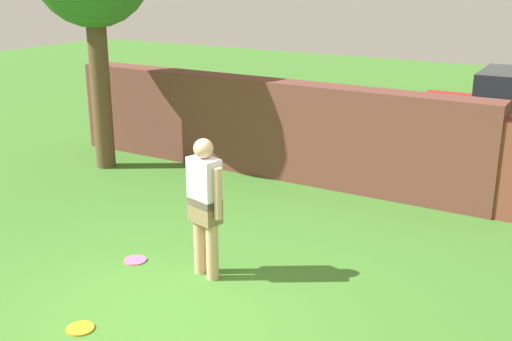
% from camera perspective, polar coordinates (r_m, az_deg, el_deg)
% --- Properties ---
extents(ground_plane, '(40.00, 40.00, 0.00)m').
position_cam_1_polar(ground_plane, '(6.63, -8.39, -12.81)').
color(ground_plane, '#3D7528').
extents(brick_wall, '(7.67, 0.50, 1.62)m').
position_cam_1_polar(brick_wall, '(10.69, 0.73, 3.95)').
color(brick_wall, brown).
rests_on(brick_wall, ground).
extents(person, '(0.52, 0.31, 1.62)m').
position_cam_1_polar(person, '(7.00, -4.65, -2.84)').
color(person, tan).
rests_on(person, ground).
extents(frisbee_pink, '(0.27, 0.27, 0.02)m').
position_cam_1_polar(frisbee_pink, '(7.81, -10.86, -7.96)').
color(frisbee_pink, pink).
rests_on(frisbee_pink, ground).
extents(frisbee_orange, '(0.27, 0.27, 0.02)m').
position_cam_1_polar(frisbee_orange, '(6.56, -15.60, -13.59)').
color(frisbee_orange, orange).
rests_on(frisbee_orange, ground).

